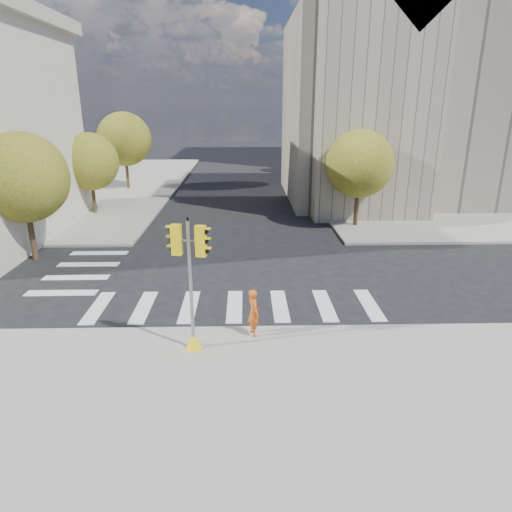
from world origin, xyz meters
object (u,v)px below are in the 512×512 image
Objects in this scene: lamp_near at (353,149)px; photographer at (254,312)px; lamp_far at (321,135)px; traffic_signal at (191,296)px.

photographer is at bearing -111.68° from lamp_near.
lamp_far is 1.87× the size of traffic_signal.
lamp_far reaches higher than traffic_signal.
lamp_far is at bearing 90.00° from lamp_near.
traffic_signal is at bearing 94.18° from photographer.
photographer is (-7.39, -18.60, -3.60)m from lamp_near.
lamp_near is 1.00× the size of lamp_far.
lamp_far is (0.00, 14.00, 0.00)m from lamp_near.
lamp_far is 34.85m from traffic_signal.
photographer is at bearing 36.62° from traffic_signal.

